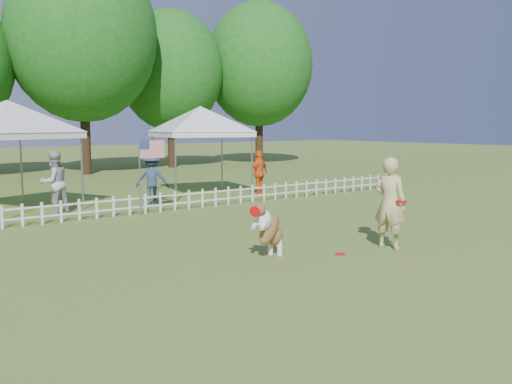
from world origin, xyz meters
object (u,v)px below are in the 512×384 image
at_px(canopy_tent_left, 10,158).
at_px(spectator_a, 54,182).
at_px(handler, 390,203).
at_px(canopy_tent_right, 201,152).
at_px(flag_pole, 140,177).
at_px(spectator_b, 152,179).
at_px(spectator_c, 259,173).
at_px(dog, 270,229).
at_px(frisbee_on_turf, 340,254).

xyz_separation_m(canopy_tent_left, spectator_a, (0.88, -1.23, -0.70)).
height_order(handler, canopy_tent_right, canopy_tent_right).
xyz_separation_m(canopy_tent_right, flag_pole, (-4.00, -3.01, -0.50)).
xyz_separation_m(handler, canopy_tent_right, (1.87, 10.33, 0.63)).
relative_size(spectator_b, spectator_c, 1.01).
bearing_deg(handler, dog, 56.86).
relative_size(handler, dog, 1.69).
xyz_separation_m(frisbee_on_turf, spectator_a, (-2.76, 8.87, 0.93)).
bearing_deg(spectator_a, spectator_b, 167.52).
bearing_deg(handler, spectator_c, -34.93).
height_order(handler, frisbee_on_turf, handler).
relative_size(handler, spectator_a, 1.04).
distance_m(canopy_tent_right, flag_pole, 5.03).
bearing_deg(canopy_tent_left, spectator_a, -75.14).
height_order(flag_pole, spectator_b, flag_pole).
bearing_deg(canopy_tent_left, flag_pole, -68.11).
xyz_separation_m(handler, flag_pole, (-2.13, 7.33, 0.13)).
bearing_deg(frisbee_on_turf, canopy_tent_right, 72.85).
xyz_separation_m(dog, spectator_b, (1.75, 8.24, 0.27)).
distance_m(canopy_tent_right, spectator_b, 3.01).
distance_m(spectator_b, spectator_c, 4.28).
height_order(dog, canopy_tent_left, canopy_tent_left).
height_order(dog, spectator_c, spectator_c).
distance_m(canopy_tent_right, spectator_c, 2.32).
bearing_deg(flag_pole, canopy_tent_right, 39.64).
bearing_deg(dog, spectator_c, 28.52).
bearing_deg(frisbee_on_turf, canopy_tent_left, 109.82).
bearing_deg(canopy_tent_left, handler, -85.38).
height_order(canopy_tent_left, spectator_b, canopy_tent_left).
xyz_separation_m(frisbee_on_turf, canopy_tent_right, (3.12, 10.11, 1.60)).
relative_size(canopy_tent_right, spectator_a, 1.72).
relative_size(flag_pole, spectator_c, 1.33).
relative_size(frisbee_on_turf, canopy_tent_left, 0.07).
relative_size(frisbee_on_turf, spectator_b, 0.13).
relative_size(handler, canopy_tent_right, 0.61).
xyz_separation_m(dog, flag_pole, (0.41, 6.42, 0.53)).
distance_m(canopy_tent_left, spectator_a, 1.66).
bearing_deg(dog, frisbee_on_turf, -52.25).
relative_size(canopy_tent_left, canopy_tent_right, 1.02).
bearing_deg(flag_pole, spectator_a, 139.46).
bearing_deg(spectator_c, flag_pole, -2.44).
bearing_deg(canopy_tent_right, handler, -87.74).
relative_size(dog, canopy_tent_left, 0.35).
bearing_deg(canopy_tent_right, frisbee_on_turf, -94.63).
xyz_separation_m(frisbee_on_turf, spectator_c, (4.73, 8.63, 0.83)).
distance_m(dog, flag_pole, 6.45).
relative_size(frisbee_on_turf, canopy_tent_right, 0.07).
bearing_deg(dog, spectator_b, 53.66).
distance_m(canopy_tent_left, canopy_tent_right, 6.76).
xyz_separation_m(handler, spectator_b, (-0.79, 9.15, -0.13)).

